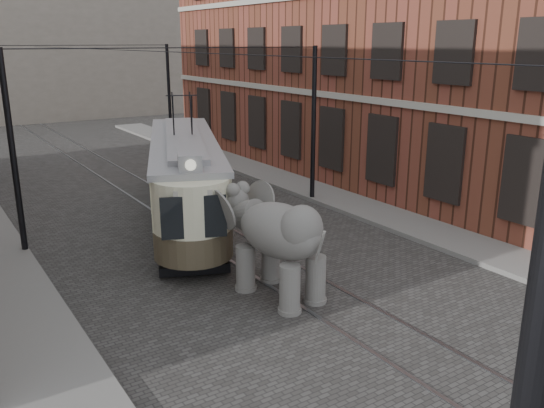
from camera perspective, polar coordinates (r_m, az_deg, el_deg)
ground at (r=15.22m, az=2.04°, el=-7.70°), size 120.00×120.00×0.00m
tram_rails at (r=15.21m, az=2.04°, el=-7.66°), size 1.54×80.00×0.02m
sidewalk_right at (r=19.06m, az=16.99°, el=-3.17°), size 2.00×60.00×0.15m
sidewalk_left at (r=12.97m, az=-22.85°, el=-13.17°), size 2.00×60.00×0.15m
brick_building at (r=27.88m, az=10.35°, el=15.60°), size 8.00×26.00×12.00m
distant_block at (r=51.99m, az=-25.23°, el=15.63°), size 28.00×10.00×14.00m
catenary at (r=18.41m, az=-7.42°, el=6.17°), size 11.00×30.20×6.00m
tram at (r=20.08m, az=-8.89°, el=4.65°), size 6.38×11.17×4.42m
elephant at (r=13.83m, az=0.80°, el=-4.27°), size 2.92×4.60×2.65m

